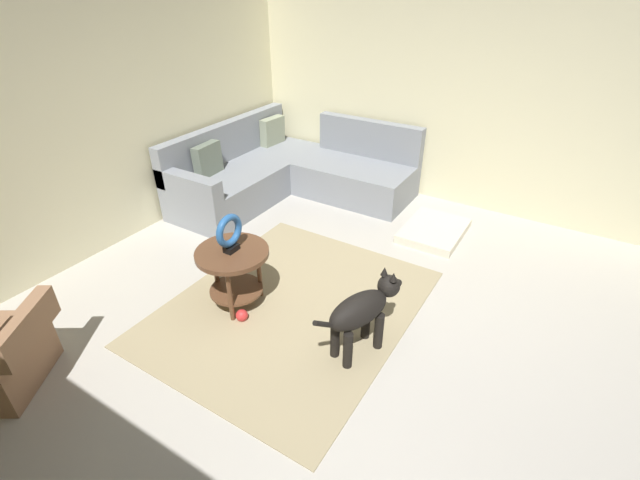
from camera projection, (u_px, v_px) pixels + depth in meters
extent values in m
cube|color=#B7B2A8|center=(356.00, 353.00, 3.43)|extent=(6.00, 6.00, 0.10)
cube|color=beige|center=(73.00, 116.00, 4.02)|extent=(6.00, 0.12, 2.70)
cube|color=beige|center=(487.00, 91.00, 4.84)|extent=(0.12, 6.00, 2.70)
cube|color=tan|center=(292.00, 306.00, 3.82)|extent=(2.30, 1.90, 0.01)
cube|color=gray|center=(252.00, 179.00, 5.63)|extent=(2.20, 0.85, 0.42)
cube|color=gray|center=(227.00, 141.00, 5.56)|extent=(2.20, 0.14, 0.46)
cube|color=gray|center=(355.00, 180.00, 5.62)|extent=(0.85, 1.40, 0.42)
cube|color=gray|center=(370.00, 138.00, 5.65)|extent=(0.14, 1.40, 0.46)
cube|color=gray|center=(188.00, 185.00, 4.72)|extent=(0.16, 0.85, 0.22)
cube|color=gray|center=(272.00, 132.00, 6.07)|extent=(0.39, 0.16, 0.38)
cube|color=slate|center=(208.00, 160.00, 5.16)|extent=(0.39, 0.16, 0.38)
cube|color=#936B4C|center=(26.00, 327.00, 2.87)|extent=(0.56, 0.41, 0.22)
cylinder|color=brown|center=(232.00, 253.00, 3.60)|extent=(0.60, 0.60, 0.04)
cylinder|color=brown|center=(236.00, 289.00, 3.79)|extent=(0.45, 0.45, 0.02)
cylinder|color=brown|center=(216.00, 272.00, 3.83)|extent=(0.04, 0.04, 0.50)
cylinder|color=brown|center=(230.00, 296.00, 3.55)|extent=(0.04, 0.04, 0.50)
cylinder|color=brown|center=(259.00, 273.00, 3.83)|extent=(0.04, 0.04, 0.50)
cube|color=black|center=(231.00, 248.00, 3.57)|extent=(0.12, 0.08, 0.05)
torus|color=#265999|center=(229.00, 231.00, 3.49)|extent=(0.28, 0.06, 0.28)
cube|color=beige|center=(434.00, 230.00, 4.86)|extent=(0.80, 0.60, 0.09)
cylinder|color=black|center=(366.00, 322.00, 3.43)|extent=(0.07, 0.07, 0.32)
cylinder|color=black|center=(379.00, 331.00, 3.33)|extent=(0.07, 0.07, 0.32)
cylinder|color=black|center=(335.00, 340.00, 3.26)|extent=(0.07, 0.07, 0.32)
cylinder|color=black|center=(348.00, 351.00, 3.17)|extent=(0.07, 0.07, 0.32)
ellipsoid|color=black|center=(359.00, 310.00, 3.17)|extent=(0.56, 0.38, 0.24)
sphere|color=black|center=(389.00, 286.00, 3.29)|extent=(0.17, 0.17, 0.17)
ellipsoid|color=black|center=(396.00, 284.00, 3.35)|extent=(0.14, 0.11, 0.07)
cone|color=black|center=(384.00, 271.00, 3.26)|extent=(0.06, 0.06, 0.07)
cone|color=black|center=(394.00, 277.00, 3.20)|extent=(0.06, 0.06, 0.07)
cylinder|color=black|center=(325.00, 324.00, 2.98)|extent=(0.20, 0.10, 0.16)
sphere|color=red|center=(242.00, 315.00, 3.65)|extent=(0.10, 0.10, 0.10)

